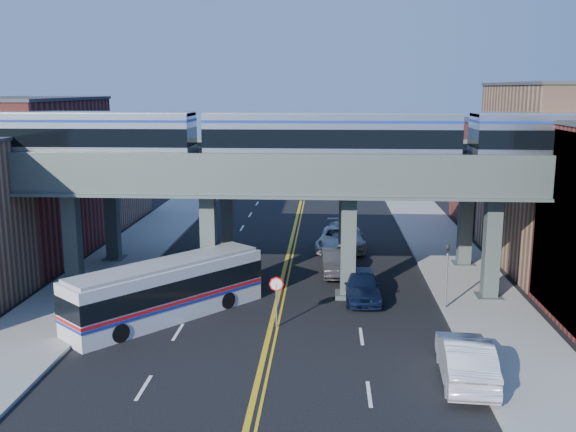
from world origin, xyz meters
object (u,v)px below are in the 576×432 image
car_parked_curb (466,359)px  car_lane_c (338,239)px  stop_sign (276,294)px  car_lane_a (362,285)px  transit_bus (167,291)px  transit_train (331,138)px  car_lane_b (335,262)px  car_lane_d (345,236)px  traffic_signal (447,269)px

car_parked_curb → car_lane_c: bearing=-73.4°
stop_sign → car_lane_a: size_ratio=0.52×
car_lane_a → car_parked_curb: bearing=-72.6°
car_lane_a → transit_bus: bearing=-163.4°
transit_train → transit_bus: transit_train is taller
transit_train → car_lane_b: transit_train is taller
car_lane_c → car_parked_curb: size_ratio=1.09×
stop_sign → car_lane_d: stop_sign is taller
transit_train → car_lane_c: 13.72m
stop_sign → car_lane_d: bearing=76.9°
stop_sign → traffic_signal: traffic_signal is taller
car_lane_d → car_parked_curb: (4.34, -22.09, 0.02)m
transit_train → traffic_signal: bearing=-17.7°
car_lane_d → transit_train: bearing=-101.0°
car_lane_b → car_lane_c: bearing=84.2°
stop_sign → car_lane_b: 10.14m
car_lane_b → car_lane_d: bearing=80.4°
car_lane_a → car_lane_b: 5.21m
transit_bus → car_lane_a: size_ratio=1.96×
traffic_signal → car_lane_a: 4.91m
car_lane_a → car_lane_c: size_ratio=0.83×
stop_sign → car_lane_c: 16.31m
traffic_signal → car_parked_curb: bearing=-94.7°
car_parked_curb → transit_train: bearing=-58.2°
traffic_signal → car_lane_b: size_ratio=0.85×
traffic_signal → car_lane_c: bearing=113.2°
transit_train → car_lane_a: bearing=-11.8°
stop_sign → car_lane_a: bearing=45.8°
transit_bus → car_lane_b: (8.82, 8.63, -0.67)m
transit_train → car_parked_curb: size_ratio=7.67×
transit_train → transit_bus: size_ratio=4.32×
transit_train → car_lane_c: (0.73, 10.93, -8.25)m
transit_train → car_lane_b: bearing=84.8°
transit_train → traffic_signal: transit_train is taller
traffic_signal → car_lane_c: (-5.55, 12.93, -1.45)m
car_lane_b → car_lane_c: size_ratio=0.79×
transit_train → car_parked_curb: transit_train is taller
car_lane_b → traffic_signal: bearing=-51.5°
stop_sign → car_parked_curb: 9.91m
car_lane_b → transit_bus: bearing=-138.6°
stop_sign → car_parked_curb: bearing=-33.8°
car_lane_d → traffic_signal: bearing=-74.6°
car_lane_b → car_lane_c: 6.32m
car_lane_a → car_parked_curb: 10.77m
stop_sign → car_lane_c: (3.35, 15.93, -0.91)m
car_lane_b → car_lane_c: car_lane_c is taller
transit_train → car_lane_d: 14.26m
car_lane_d → car_parked_curb: 22.52m
car_lane_a → car_lane_b: car_lane_a is taller
transit_bus → car_lane_d: bearing=9.3°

